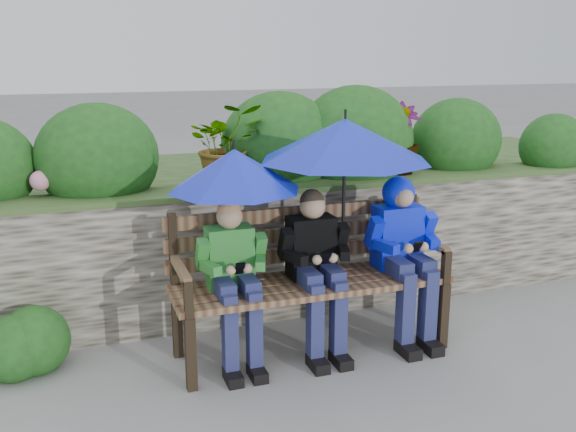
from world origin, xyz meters
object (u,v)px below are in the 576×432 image
object	(u,v)px
umbrella_left	(235,170)
boy_right	(403,244)
park_bench	(308,270)
boy_middle	(316,262)
boy_left	(234,273)
umbrella_right	(345,140)

from	to	relation	value
umbrella_left	boy_right	bearing A→B (deg)	-2.40
park_bench	boy_middle	distance (m)	0.12
boy_right	umbrella_left	distance (m)	1.33
boy_left	boy_middle	xyz separation A→B (m)	(0.57, -0.00, 0.01)
park_bench	boy_left	size ratio (longest dim) A/B	1.72
boy_middle	umbrella_right	xyz separation A→B (m)	(0.21, 0.05, 0.80)
boy_left	boy_middle	distance (m)	0.57
boy_right	boy_middle	bearing A→B (deg)	-179.25
boy_left	umbrella_left	xyz separation A→B (m)	(0.04, 0.06, 0.66)
park_bench	umbrella_left	world-z (taller)	umbrella_left
umbrella_left	boy_middle	bearing A→B (deg)	-6.26
boy_left	umbrella_right	bearing A→B (deg)	3.72
boy_left	umbrella_right	xyz separation A→B (m)	(0.78, 0.05, 0.81)
boy_right	umbrella_left	xyz separation A→B (m)	(-1.19, 0.05, 0.59)
boy_middle	umbrella_left	xyz separation A→B (m)	(-0.53, 0.06, 0.65)
park_bench	boy_middle	world-z (taller)	boy_middle
boy_middle	umbrella_right	world-z (taller)	umbrella_right
boy_left	umbrella_right	size ratio (longest dim) A/B	0.95
boy_right	umbrella_right	xyz separation A→B (m)	(-0.45, 0.05, 0.74)
boy_left	boy_middle	bearing A→B (deg)	-0.28
boy_left	umbrella_right	distance (m)	1.13
boy_right	umbrella_right	size ratio (longest dim) A/B	1.00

